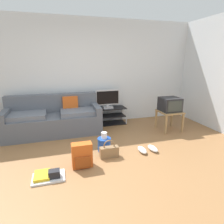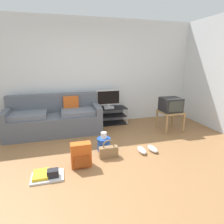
{
  "view_description": "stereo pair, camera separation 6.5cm",
  "coord_description": "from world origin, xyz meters",
  "px_view_note": "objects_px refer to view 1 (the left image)",
  "views": [
    {
      "loc": [
        -0.68,
        -2.55,
        1.68
      ],
      "look_at": [
        0.37,
        1.01,
        0.65
      ],
      "focal_mm": 30.22,
      "sensor_mm": 36.0,
      "label": 1
    },
    {
      "loc": [
        -0.62,
        -2.56,
        1.68
      ],
      "look_at": [
        0.37,
        1.01,
        0.65
      ],
      "focal_mm": 30.22,
      "sensor_mm": 36.0,
      "label": 2
    }
  ],
  "objects_px": {
    "backpack": "(82,155)",
    "cleaning_bucket": "(104,143)",
    "flat_tv": "(108,99)",
    "crt_tv": "(170,104)",
    "handbag": "(109,151)",
    "couch": "(54,119)",
    "tv_stand": "(107,116)",
    "floor_tray": "(48,176)",
    "sneakers_pair": "(147,149)",
    "side_table": "(169,114)"
  },
  "relations": [
    {
      "from": "cleaning_bucket",
      "to": "floor_tray",
      "type": "height_order",
      "value": "cleaning_bucket"
    },
    {
      "from": "tv_stand",
      "to": "cleaning_bucket",
      "type": "height_order",
      "value": "tv_stand"
    },
    {
      "from": "backpack",
      "to": "cleaning_bucket",
      "type": "bearing_deg",
      "value": 16.24
    },
    {
      "from": "crt_tv",
      "to": "backpack",
      "type": "height_order",
      "value": "crt_tv"
    },
    {
      "from": "crt_tv",
      "to": "handbag",
      "type": "bearing_deg",
      "value": -152.75
    },
    {
      "from": "backpack",
      "to": "cleaning_bucket",
      "type": "xyz_separation_m",
      "value": [
        0.48,
        0.43,
        -0.04
      ]
    },
    {
      "from": "side_table",
      "to": "backpack",
      "type": "xyz_separation_m",
      "value": [
        -2.28,
        -1.07,
        -0.21
      ]
    },
    {
      "from": "flat_tv",
      "to": "sneakers_pair",
      "type": "xyz_separation_m",
      "value": [
        0.31,
        -1.75,
        -0.64
      ]
    },
    {
      "from": "backpack",
      "to": "sneakers_pair",
      "type": "bearing_deg",
      "value": -17.98
    },
    {
      "from": "flat_tv",
      "to": "backpack",
      "type": "relative_size",
      "value": 1.59
    },
    {
      "from": "couch",
      "to": "floor_tray",
      "type": "bearing_deg",
      "value": -93.24
    },
    {
      "from": "crt_tv",
      "to": "backpack",
      "type": "bearing_deg",
      "value": -154.47
    },
    {
      "from": "tv_stand",
      "to": "handbag",
      "type": "distance_m",
      "value": 1.83
    },
    {
      "from": "side_table",
      "to": "handbag",
      "type": "xyz_separation_m",
      "value": [
        -1.78,
        -0.9,
        -0.29
      ]
    },
    {
      "from": "sneakers_pair",
      "to": "tv_stand",
      "type": "bearing_deg",
      "value": 99.95
    },
    {
      "from": "backpack",
      "to": "tv_stand",
      "type": "bearing_deg",
      "value": 38.14
    },
    {
      "from": "flat_tv",
      "to": "side_table",
      "type": "distance_m",
      "value": 1.6
    },
    {
      "from": "flat_tv",
      "to": "floor_tray",
      "type": "distance_m",
      "value": 2.65
    },
    {
      "from": "tv_stand",
      "to": "flat_tv",
      "type": "relative_size",
      "value": 1.52
    },
    {
      "from": "side_table",
      "to": "crt_tv",
      "type": "relative_size",
      "value": 1.15
    },
    {
      "from": "crt_tv",
      "to": "handbag",
      "type": "distance_m",
      "value": 2.07
    },
    {
      "from": "flat_tv",
      "to": "handbag",
      "type": "relative_size",
      "value": 1.92
    },
    {
      "from": "sneakers_pair",
      "to": "floor_tray",
      "type": "bearing_deg",
      "value": -168.56
    },
    {
      "from": "flat_tv",
      "to": "backpack",
      "type": "xyz_separation_m",
      "value": [
        -0.95,
        -1.92,
        -0.49
      ]
    },
    {
      "from": "side_table",
      "to": "backpack",
      "type": "bearing_deg",
      "value": -154.8
    },
    {
      "from": "floor_tray",
      "to": "tv_stand",
      "type": "bearing_deg",
      "value": 55.32
    },
    {
      "from": "handbag",
      "to": "backpack",
      "type": "bearing_deg",
      "value": -160.95
    },
    {
      "from": "couch",
      "to": "floor_tray",
      "type": "height_order",
      "value": "couch"
    },
    {
      "from": "flat_tv",
      "to": "crt_tv",
      "type": "xyz_separation_m",
      "value": [
        1.33,
        -0.83,
        -0.04
      ]
    },
    {
      "from": "side_table",
      "to": "cleaning_bucket",
      "type": "distance_m",
      "value": 1.93
    },
    {
      "from": "couch",
      "to": "backpack",
      "type": "bearing_deg",
      "value": -75.85
    },
    {
      "from": "couch",
      "to": "floor_tray",
      "type": "distance_m",
      "value": 1.89
    },
    {
      "from": "sneakers_pair",
      "to": "side_table",
      "type": "bearing_deg",
      "value": 41.32
    },
    {
      "from": "couch",
      "to": "tv_stand",
      "type": "xyz_separation_m",
      "value": [
        1.37,
        0.27,
        -0.12
      ]
    },
    {
      "from": "couch",
      "to": "crt_tv",
      "type": "relative_size",
      "value": 4.76
    },
    {
      "from": "handbag",
      "to": "crt_tv",
      "type": "bearing_deg",
      "value": 27.25
    },
    {
      "from": "side_table",
      "to": "crt_tv",
      "type": "bearing_deg",
      "value": 90.0
    },
    {
      "from": "backpack",
      "to": "crt_tv",
      "type": "bearing_deg",
      "value": -0.35
    },
    {
      "from": "couch",
      "to": "sneakers_pair",
      "type": "bearing_deg",
      "value": -41.74
    },
    {
      "from": "tv_stand",
      "to": "crt_tv",
      "type": "relative_size",
      "value": 2.18
    },
    {
      "from": "flat_tv",
      "to": "backpack",
      "type": "bearing_deg",
      "value": -116.24
    },
    {
      "from": "side_table",
      "to": "cleaning_bucket",
      "type": "xyz_separation_m",
      "value": [
        -1.8,
        -0.64,
        -0.25
      ]
    },
    {
      "from": "couch",
      "to": "crt_tv",
      "type": "xyz_separation_m",
      "value": [
        2.7,
        -0.58,
        0.31
      ]
    },
    {
      "from": "crt_tv",
      "to": "handbag",
      "type": "xyz_separation_m",
      "value": [
        -1.78,
        -0.92,
        -0.54
      ]
    },
    {
      "from": "backpack",
      "to": "flat_tv",
      "type": "bearing_deg",
      "value": 37.88
    },
    {
      "from": "couch",
      "to": "tv_stand",
      "type": "height_order",
      "value": "couch"
    },
    {
      "from": "tv_stand",
      "to": "handbag",
      "type": "height_order",
      "value": "tv_stand"
    },
    {
      "from": "couch",
      "to": "handbag",
      "type": "relative_size",
      "value": 6.37
    },
    {
      "from": "tv_stand",
      "to": "sneakers_pair",
      "type": "distance_m",
      "value": 1.81
    },
    {
      "from": "tv_stand",
      "to": "side_table",
      "type": "distance_m",
      "value": 1.6
    }
  ]
}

